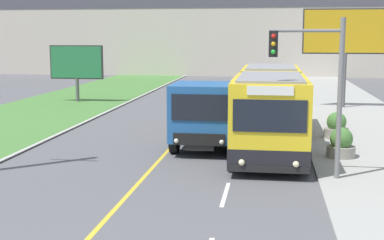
{
  "coord_description": "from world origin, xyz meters",
  "views": [
    {
      "loc": [
        3.98,
        -6.99,
        4.5
      ],
      "look_at": [
        1.1,
        12.41,
        1.4
      ],
      "focal_mm": 50.0,
      "sensor_mm": 36.0,
      "label": 1
    }
  ],
  "objects": [
    {
      "name": "planter_round_second",
      "position": [
        6.84,
        16.65,
        0.57
      ],
      "size": [
        1.05,
        1.05,
        1.14
      ],
      "color": "gray",
      "rests_on": "sidewalk_right"
    },
    {
      "name": "dump_truck",
      "position": [
        1.43,
        14.0,
        1.36
      ],
      "size": [
        2.49,
        6.62,
        2.69
      ],
      "color": "black",
      "rests_on": "ground_plane"
    },
    {
      "name": "city_bus",
      "position": [
        3.96,
        15.16,
        1.58
      ],
      "size": [
        2.73,
        11.68,
        3.1
      ],
      "color": "yellow",
      "rests_on": "ground_plane"
    },
    {
      "name": "traffic_light_mast",
      "position": [
        5.37,
        9.79,
        3.25
      ],
      "size": [
        2.28,
        0.32,
        5.05
      ],
      "color": "slate",
      "rests_on": "ground_plane"
    },
    {
      "name": "planter_round_near",
      "position": [
        6.58,
        12.86,
        0.56
      ],
      "size": [
        1.04,
        1.04,
        1.1
      ],
      "color": "gray",
      "rests_on": "sidewalk_right"
    },
    {
      "name": "billboard_large",
      "position": [
        8.46,
        27.17,
        4.58
      ],
      "size": [
        5.23,
        0.24,
        6.14
      ],
      "color": "#59595B",
      "rests_on": "ground_plane"
    },
    {
      "name": "billboard_small",
      "position": [
        -9.14,
        27.9,
        2.63
      ],
      "size": [
        3.7,
        0.24,
        3.86
      ],
      "color": "#59595B",
      "rests_on": "ground_plane"
    }
  ]
}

